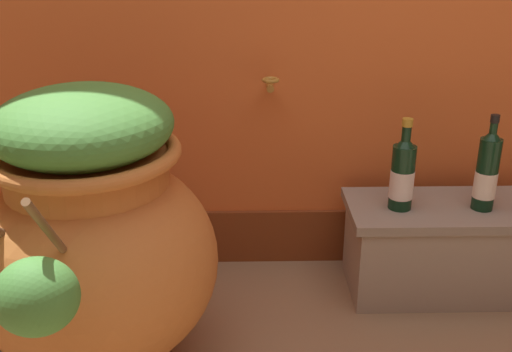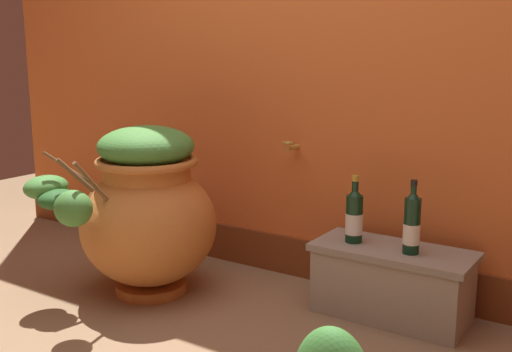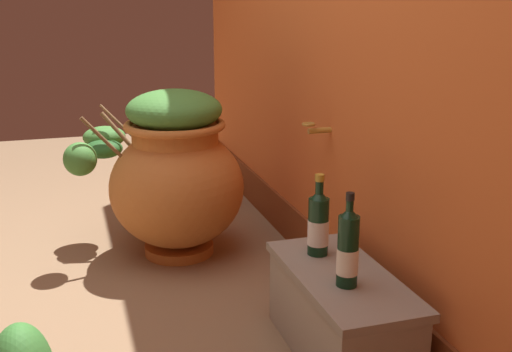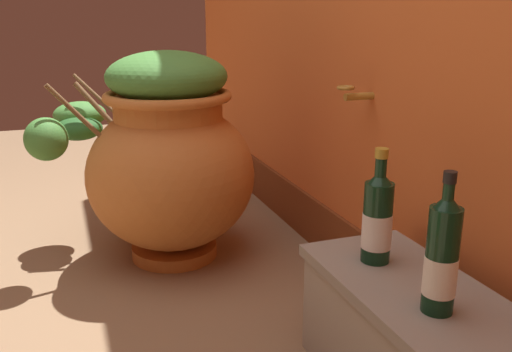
{
  "view_description": "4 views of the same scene",
  "coord_description": "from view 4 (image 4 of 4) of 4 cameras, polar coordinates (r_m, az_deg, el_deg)",
  "views": [
    {
      "loc": [
        -0.21,
        -0.9,
        1.15
      ],
      "look_at": [
        -0.17,
        0.8,
        0.46
      ],
      "focal_mm": 42.88,
      "sensor_mm": 36.0,
      "label": 1
    },
    {
      "loc": [
        1.38,
        -1.55,
        1.15
      ],
      "look_at": [
        -0.18,
        0.81,
        0.57
      ],
      "focal_mm": 43.53,
      "sensor_mm": 36.0,
      "label": 2
    },
    {
      "loc": [
        2.21,
        0.05,
        1.2
      ],
      "look_at": [
        0.01,
        0.73,
        0.54
      ],
      "focal_mm": 43.33,
      "sensor_mm": 36.0,
      "label": 3
    },
    {
      "loc": [
        1.41,
        0.14,
        0.93
      ],
      "look_at": [
        -0.02,
        0.66,
        0.48
      ],
      "focal_mm": 38.46,
      "sensor_mm": 36.0,
      "label": 4
    }
  ],
  "objects": [
    {
      "name": "stone_ledge",
      "position": [
        1.42,
        16.37,
        -16.48
      ],
      "size": [
        0.68,
        0.31,
        0.31
      ],
      "color": "#9E9384",
      "rests_on": "ground_plane"
    },
    {
      "name": "terracotta_urn",
      "position": [
        2.12,
        -9.24,
        1.83
      ],
      "size": [
        0.75,
        0.83,
        0.8
      ],
      "color": "#C17033",
      "rests_on": "ground_plane"
    },
    {
      "name": "wine_bottle_middle",
      "position": [
        1.22,
        18.77,
        -7.88
      ],
      "size": [
        0.07,
        0.07,
        0.31
      ],
      "color": "black",
      "rests_on": "stone_ledge"
    },
    {
      "name": "wine_bottle_left",
      "position": [
        1.43,
        12.53,
        -4.17
      ],
      "size": [
        0.08,
        0.08,
        0.3
      ],
      "color": "black",
      "rests_on": "stone_ledge"
    }
  ]
}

